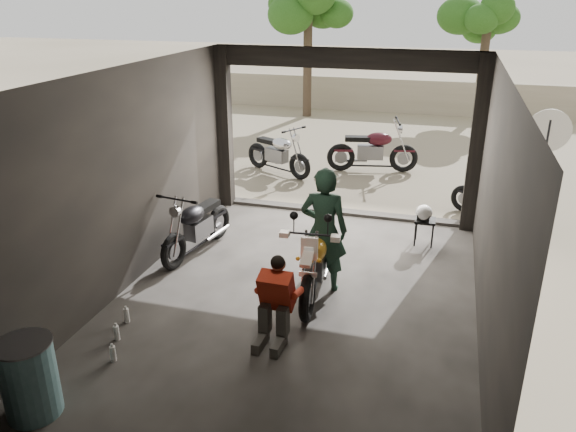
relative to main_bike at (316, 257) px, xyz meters
The scene contains 15 objects.
ground 0.70m from the main_bike, 134.13° to the right, with size 80.00×80.00×0.00m, color #7A6D56.
garage 0.77m from the main_bike, 129.11° to the left, with size 7.00×7.13×3.20m.
boundary_wall 13.75m from the main_bike, 91.01° to the left, with size 18.00×0.30×1.20m, color gray.
tree_right 14.29m from the main_bike, 79.46° to the left, with size 2.20×2.20×5.00m.
main_bike is the anchor object (origin of this frame).
left_bike 2.39m from the main_bike, 159.60° to the left, with size 0.70×1.70×1.15m, color black, non-canonical shape.
outside_bike_a 5.91m from the main_bike, 112.27° to the left, with size 0.73×1.76×1.19m, color black, non-canonical shape.
outside_bike_b 6.25m from the main_bike, 90.70° to the left, with size 0.79×1.92×1.30m, color #420F19, non-canonical shape.
outside_bike_c 4.66m from the main_bike, 55.32° to the left, with size 0.63×1.54×1.04m, color black, non-canonical shape.
rider 0.40m from the main_bike, 74.55° to the left, with size 0.69×0.45×1.88m, color black.
mechanic 1.33m from the main_bike, 99.70° to the right, with size 0.55×0.75×1.09m, color red, non-canonical shape.
stool 2.63m from the main_bike, 57.41° to the left, with size 0.34×0.34×0.48m.
helmet 2.57m from the main_bike, 57.59° to the left, with size 0.29×0.30×0.27m, color white.
oil_drum 3.95m from the main_bike, 124.60° to the right, with size 0.56×0.56×0.87m, color #467076.
sign_post 4.87m from the main_bike, 46.15° to the left, with size 0.75×0.08×2.26m.
Camera 1 is at (1.85, -6.79, 4.13)m, focal length 35.00 mm.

